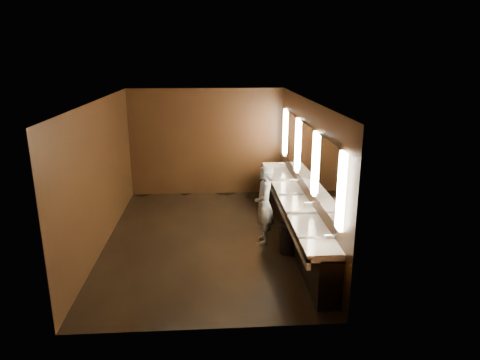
% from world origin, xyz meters
% --- Properties ---
extents(floor, '(6.00, 6.00, 0.00)m').
position_xyz_m(floor, '(0.00, 0.00, 0.00)').
color(floor, black).
rests_on(floor, ground).
extents(ceiling, '(4.00, 6.00, 0.02)m').
position_xyz_m(ceiling, '(0.00, 0.00, 2.80)').
color(ceiling, '#2D2D2B').
rests_on(ceiling, wall_back).
extents(wall_back, '(4.00, 0.02, 2.80)m').
position_xyz_m(wall_back, '(0.00, 3.00, 1.40)').
color(wall_back, black).
rests_on(wall_back, floor).
extents(wall_front, '(4.00, 0.02, 2.80)m').
position_xyz_m(wall_front, '(0.00, -3.00, 1.40)').
color(wall_front, black).
rests_on(wall_front, floor).
extents(wall_left, '(0.02, 6.00, 2.80)m').
position_xyz_m(wall_left, '(-2.00, 0.00, 1.40)').
color(wall_left, black).
rests_on(wall_left, floor).
extents(wall_right, '(0.02, 6.00, 2.80)m').
position_xyz_m(wall_right, '(2.00, 0.00, 1.40)').
color(wall_right, black).
rests_on(wall_right, floor).
extents(sink_counter, '(0.55, 5.40, 1.01)m').
position_xyz_m(sink_counter, '(1.79, 0.00, 0.50)').
color(sink_counter, black).
rests_on(sink_counter, floor).
extents(mirror_band, '(0.06, 5.03, 1.15)m').
position_xyz_m(mirror_band, '(1.98, -0.00, 1.75)').
color(mirror_band, '#FFE4BA').
rests_on(mirror_band, wall_right).
extents(person, '(0.42, 0.60, 1.58)m').
position_xyz_m(person, '(1.15, -0.22, 0.79)').
color(person, '#9BC4E7').
rests_on(person, floor).
extents(trash_bin, '(0.43, 0.43, 0.57)m').
position_xyz_m(trash_bin, '(1.58, -0.71, 0.29)').
color(trash_bin, black).
rests_on(trash_bin, floor).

